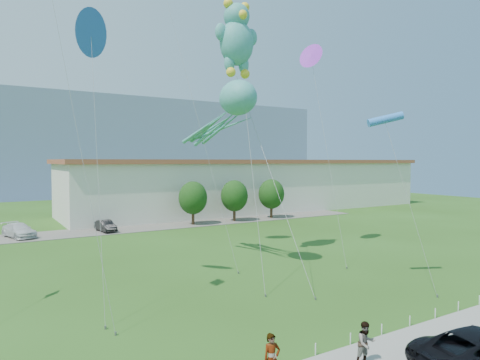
{
  "coord_description": "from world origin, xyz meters",
  "views": [
    {
      "loc": [
        -12.62,
        -14.4,
        7.98
      ],
      "look_at": [
        1.03,
        8.0,
        6.82
      ],
      "focal_mm": 32.0,
      "sensor_mm": 36.0,
      "label": 1
    }
  ],
  "objects_px": {
    "octopus_kite": "(229,111)",
    "parked_car_white": "(19,230)",
    "parked_car_black": "(106,226)",
    "teddy_bear_kite": "(237,37)",
    "warehouse": "(256,185)",
    "pedestrian_right": "(366,343)",
    "pedestrian_left": "(272,359)"
  },
  "relations": [
    {
      "from": "warehouse",
      "to": "parked_car_black",
      "type": "distance_m",
      "value": 28.59
    },
    {
      "from": "pedestrian_right",
      "to": "octopus_kite",
      "type": "relative_size",
      "value": 0.12
    },
    {
      "from": "pedestrian_right",
      "to": "parked_car_white",
      "type": "relative_size",
      "value": 0.33
    },
    {
      "from": "warehouse",
      "to": "teddy_bear_kite",
      "type": "relative_size",
      "value": 2.98
    },
    {
      "from": "pedestrian_left",
      "to": "pedestrian_right",
      "type": "distance_m",
      "value": 4.01
    },
    {
      "from": "octopus_kite",
      "to": "parked_car_white",
      "type": "bearing_deg",
      "value": 118.82
    },
    {
      "from": "pedestrian_left",
      "to": "teddy_bear_kite",
      "type": "relative_size",
      "value": 0.09
    },
    {
      "from": "pedestrian_left",
      "to": "pedestrian_right",
      "type": "xyz_separation_m",
      "value": [
        3.94,
        -0.74,
        -0.06
      ]
    },
    {
      "from": "pedestrian_right",
      "to": "parked_car_black",
      "type": "relative_size",
      "value": 0.44
    },
    {
      "from": "parked_car_white",
      "to": "teddy_bear_kite",
      "type": "xyz_separation_m",
      "value": [
        14.01,
        -20.69,
        16.83
      ]
    },
    {
      "from": "parked_car_black",
      "to": "teddy_bear_kite",
      "type": "bearing_deg",
      "value": -81.25
    },
    {
      "from": "parked_car_white",
      "to": "teddy_bear_kite",
      "type": "height_order",
      "value": "teddy_bear_kite"
    },
    {
      "from": "parked_car_black",
      "to": "octopus_kite",
      "type": "bearing_deg",
      "value": -86.73
    },
    {
      "from": "parked_car_white",
      "to": "pedestrian_right",
      "type": "bearing_deg",
      "value": -94.24
    },
    {
      "from": "pedestrian_right",
      "to": "warehouse",
      "type": "bearing_deg",
      "value": 70.41
    },
    {
      "from": "warehouse",
      "to": "parked_car_white",
      "type": "height_order",
      "value": "warehouse"
    },
    {
      "from": "parked_car_black",
      "to": "octopus_kite",
      "type": "relative_size",
      "value": 0.28
    },
    {
      "from": "parked_car_black",
      "to": "octopus_kite",
      "type": "xyz_separation_m",
      "value": [
        3.68,
        -21.48,
        10.96
      ]
    },
    {
      "from": "warehouse",
      "to": "parked_car_black",
      "type": "xyz_separation_m",
      "value": [
        -26.68,
        -9.69,
        -3.43
      ]
    },
    {
      "from": "warehouse",
      "to": "parked_car_white",
      "type": "bearing_deg",
      "value": -166.01
    },
    {
      "from": "parked_car_black",
      "to": "teddy_bear_kite",
      "type": "height_order",
      "value": "teddy_bear_kite"
    },
    {
      "from": "teddy_bear_kite",
      "to": "pedestrian_right",
      "type": "bearing_deg",
      "value": -104.99
    },
    {
      "from": "warehouse",
      "to": "pedestrian_left",
      "type": "relative_size",
      "value": 34.17
    },
    {
      "from": "pedestrian_left",
      "to": "parked_car_white",
      "type": "relative_size",
      "value": 0.36
    },
    {
      "from": "parked_car_white",
      "to": "teddy_bear_kite",
      "type": "distance_m",
      "value": 30.13
    },
    {
      "from": "teddy_bear_kite",
      "to": "pedestrian_left",
      "type": "bearing_deg",
      "value": -117.18
    },
    {
      "from": "octopus_kite",
      "to": "teddy_bear_kite",
      "type": "height_order",
      "value": "teddy_bear_kite"
    },
    {
      "from": "warehouse",
      "to": "octopus_kite",
      "type": "relative_size",
      "value": 4.46
    },
    {
      "from": "warehouse",
      "to": "teddy_bear_kite",
      "type": "height_order",
      "value": "teddy_bear_kite"
    },
    {
      "from": "pedestrian_left",
      "to": "parked_car_white",
      "type": "xyz_separation_m",
      "value": [
        -5.36,
        37.54,
        -0.21
      ]
    },
    {
      "from": "warehouse",
      "to": "parked_car_white",
      "type": "relative_size",
      "value": 12.18
    },
    {
      "from": "parked_car_white",
      "to": "parked_car_black",
      "type": "bearing_deg",
      "value": -23.77
    }
  ]
}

